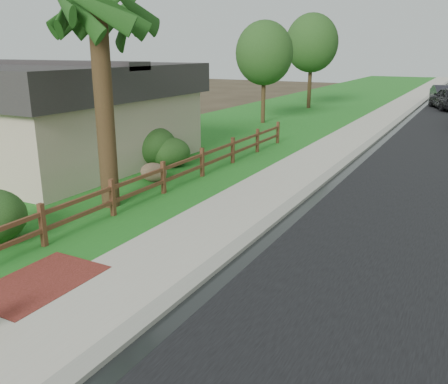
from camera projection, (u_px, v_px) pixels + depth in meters
The scene contains 16 objects.
ground at pixel (161, 291), 9.13m from camera, with size 120.00×120.00×0.00m, color #372D1E.
curb at pixel (417, 106), 38.44m from camera, with size 0.40×90.00×0.12m, color gray.
wet_gutter at pixel (422, 107), 38.30m from camera, with size 0.50×90.00×0.00m, color black.
sidewalk at pixel (400, 105), 39.04m from camera, with size 2.20×90.00×0.10m, color #B0A899.
grass_strip at pixel (377, 104), 39.90m from camera, with size 1.60×90.00×0.06m, color #1C621C.
lawn_near at pixel (317, 101), 42.26m from camera, with size 9.00×90.00×0.04m, color #1C621C.
brick_patch at pixel (39, 284), 9.27m from camera, with size 1.60×2.40×0.11m, color maroon.
ranch_fence at pixel (184, 168), 15.98m from camera, with size 0.12×16.92×1.10m.
palm_tree at pixel (97, 7), 12.43m from camera, with size 3.60×3.60×6.60m.
house at pixel (39, 110), 19.42m from camera, with size 10.60×9.60×4.05m.
dark_car_far at pixel (444, 94), 40.65m from camera, with size 1.57×4.51×1.49m, color black.
boulder at pixel (154, 172), 16.58m from camera, with size 1.01×0.76×0.67m, color brown.
shrub_b at pixel (148, 146), 18.80m from camera, with size 2.29×2.29×1.60m, color #1E4016.
shrub_c at pixel (170, 152), 18.57m from camera, with size 1.63×1.63×1.17m, color #1E4016.
tree_near_left at pixel (264, 53), 28.55m from camera, with size 3.48×3.48×6.16m.
tree_mid_left at pixel (312, 43), 35.86m from camera, with size 3.98×3.98×7.11m.
Camera 1 is at (4.94, -6.64, 4.47)m, focal length 38.00 mm.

